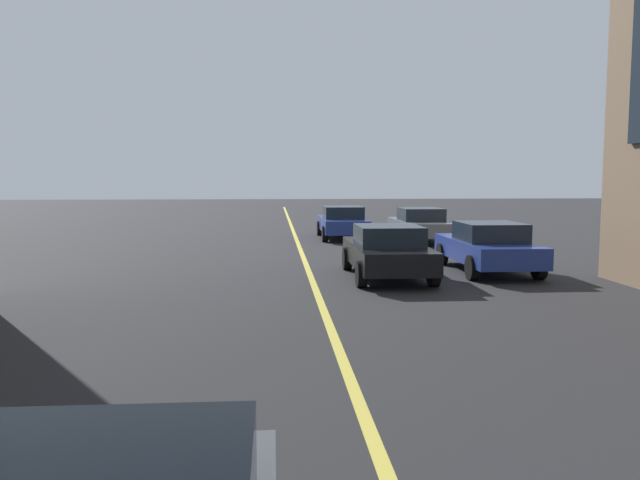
{
  "coord_description": "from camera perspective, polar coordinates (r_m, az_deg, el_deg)",
  "views": [
    {
      "loc": [
        4.93,
        0.98,
        2.6
      ],
      "look_at": [
        15.06,
        0.23,
        1.59
      ],
      "focal_mm": 35.77,
      "sensor_mm": 36.0,
      "label": 1
    }
  ],
  "objects": [
    {
      "name": "car_blue_near",
      "position": [
        18.06,
        14.77,
        -0.56
      ],
      "size": [
        4.4,
        1.95,
        1.37
      ],
      "color": "navy",
      "rests_on": "ground_plane"
    },
    {
      "name": "lane_centre_line",
      "position": [
        15.32,
        -0.53,
        -4.1
      ],
      "size": [
        80.0,
        0.16,
        0.01
      ],
      "color": "#D8C64C",
      "rests_on": "ground_plane"
    },
    {
      "name": "car_black_parked_a",
      "position": [
        16.51,
        6.03,
        -0.97
      ],
      "size": [
        4.4,
        1.95,
        1.37
      ],
      "color": "black",
      "rests_on": "ground_plane"
    },
    {
      "name": "car_blue_mid",
      "position": [
        26.97,
        2.03,
        1.63
      ],
      "size": [
        4.4,
        1.95,
        1.37
      ],
      "color": "navy",
      "rests_on": "ground_plane"
    },
    {
      "name": "car_grey_oncoming",
      "position": [
        25.85,
        8.91,
        1.39
      ],
      "size": [
        4.4,
        1.95,
        1.37
      ],
      "color": "slate",
      "rests_on": "ground_plane"
    }
  ]
}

